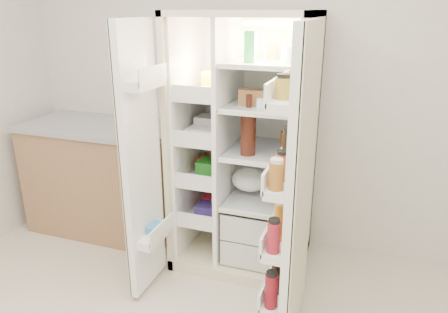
% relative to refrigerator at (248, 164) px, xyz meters
% --- Properties ---
extents(wall_back, '(4.00, 0.02, 2.70)m').
position_rel_refrigerator_xyz_m(wall_back, '(0.01, 0.35, 0.61)').
color(wall_back, silver).
rests_on(wall_back, floor).
extents(refrigerator, '(0.92, 0.70, 1.80)m').
position_rel_refrigerator_xyz_m(refrigerator, '(0.00, 0.00, 0.00)').
color(refrigerator, beige).
rests_on(refrigerator, floor).
extents(freezer_door, '(0.15, 0.40, 1.72)m').
position_rel_refrigerator_xyz_m(freezer_door, '(-0.51, -0.60, 0.15)').
color(freezer_door, white).
rests_on(freezer_door, floor).
extents(fridge_door, '(0.17, 0.58, 1.72)m').
position_rel_refrigerator_xyz_m(fridge_door, '(0.47, -0.70, 0.13)').
color(fridge_door, white).
rests_on(fridge_door, floor).
extents(kitchen_counter, '(1.28, 0.68, 0.93)m').
position_rel_refrigerator_xyz_m(kitchen_counter, '(-1.25, 0.03, -0.28)').
color(kitchen_counter, '#956B4A').
rests_on(kitchen_counter, floor).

